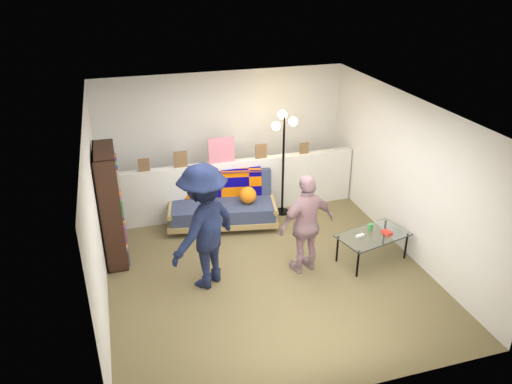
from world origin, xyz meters
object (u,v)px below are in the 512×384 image
bookshelf (111,209)px  coffee_table (373,236)px  floor_lamp (283,143)px  person_right (307,224)px  person_left (204,227)px  futon_sofa (223,204)px

bookshelf → coffee_table: 3.91m
floor_lamp → person_right: (-0.27, -1.81, -0.57)m
bookshelf → person_left: size_ratio=0.98×
coffee_table → floor_lamp: floor_lamp is taller
futon_sofa → floor_lamp: floor_lamp is taller
person_left → person_right: person_left is taller
futon_sofa → person_left: (-0.62, -1.62, 0.54)m
futon_sofa → person_right: person_right is taller
coffee_table → person_right: person_right is taller
futon_sofa → coffee_table: size_ratio=1.68×
bookshelf → coffee_table: size_ratio=1.52×
coffee_table → floor_lamp: (-0.79, 1.87, 0.91)m
futon_sofa → floor_lamp: 1.46m
futon_sofa → person_right: bearing=-63.8°
floor_lamp → person_left: 2.48m
coffee_table → floor_lamp: size_ratio=0.62×
futon_sofa → person_right: (0.83, -1.70, 0.39)m
futon_sofa → floor_lamp: (1.11, 0.11, 0.95)m
futon_sofa → person_left: size_ratio=1.08×
person_left → futon_sofa: bearing=-149.7°
futon_sofa → bookshelf: bearing=-162.3°
futon_sofa → person_left: bearing=-111.0°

